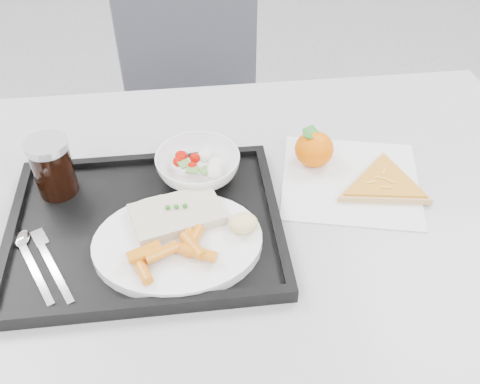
% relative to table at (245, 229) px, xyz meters
% --- Properties ---
extents(table, '(1.20, 0.80, 0.75)m').
position_rel_table_xyz_m(table, '(0.00, 0.00, 0.00)').
color(table, '#AAAAAD').
rests_on(table, ground).
extents(chair, '(0.51, 0.51, 0.93)m').
position_rel_table_xyz_m(chair, '(-0.07, 0.68, -0.15)').
color(chair, '#393A41').
rests_on(chair, ground).
extents(tray, '(0.45, 0.35, 0.03)m').
position_rel_table_xyz_m(tray, '(-0.17, -0.05, 0.08)').
color(tray, black).
rests_on(tray, table).
extents(dinner_plate, '(0.27, 0.27, 0.02)m').
position_rel_table_xyz_m(dinner_plate, '(-0.12, -0.10, 0.09)').
color(dinner_plate, white).
rests_on(dinner_plate, tray).
extents(fish_fillet, '(0.16, 0.12, 0.03)m').
position_rel_table_xyz_m(fish_fillet, '(-0.12, -0.06, 0.11)').
color(fish_fillet, beige).
rests_on(fish_fillet, dinner_plate).
extents(bread_roll, '(0.05, 0.04, 0.03)m').
position_rel_table_xyz_m(bread_roll, '(-0.02, -0.10, 0.12)').
color(bread_roll, tan).
rests_on(bread_roll, dinner_plate).
extents(salad_bowl, '(0.15, 0.15, 0.05)m').
position_rel_table_xyz_m(salad_bowl, '(-0.08, 0.07, 0.11)').
color(salad_bowl, white).
rests_on(salad_bowl, tray).
extents(cola_glass, '(0.07, 0.07, 0.11)m').
position_rel_table_xyz_m(cola_glass, '(-0.33, 0.06, 0.14)').
color(cola_glass, black).
rests_on(cola_glass, tray).
extents(cutlery, '(0.12, 0.16, 0.01)m').
position_rel_table_xyz_m(cutlery, '(-0.34, -0.10, 0.08)').
color(cutlery, silver).
rests_on(cutlery, tray).
extents(napkin, '(0.30, 0.29, 0.00)m').
position_rel_table_xyz_m(napkin, '(0.20, 0.04, 0.07)').
color(napkin, silver).
rests_on(napkin, table).
extents(tangerine, '(0.08, 0.08, 0.07)m').
position_rel_table_xyz_m(tangerine, '(0.14, 0.10, 0.10)').
color(tangerine, orange).
rests_on(tangerine, napkin).
extents(pizza_slice, '(0.25, 0.25, 0.02)m').
position_rel_table_xyz_m(pizza_slice, '(0.26, 0.01, 0.08)').
color(pizza_slice, tan).
rests_on(pizza_slice, napkin).
extents(carrot_pile, '(0.14, 0.10, 0.03)m').
position_rel_table_xyz_m(carrot_pile, '(-0.13, -0.14, 0.11)').
color(carrot_pile, orange).
rests_on(carrot_pile, dinner_plate).
extents(salad_contents, '(0.09, 0.08, 0.02)m').
position_rel_table_xyz_m(salad_contents, '(-0.07, 0.06, 0.12)').
color(salad_contents, '#AB0900').
rests_on(salad_contents, salad_bowl).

